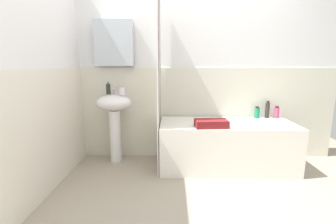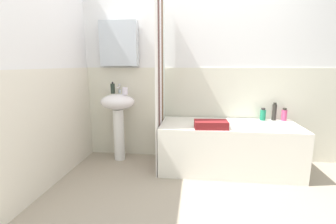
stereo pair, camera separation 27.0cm
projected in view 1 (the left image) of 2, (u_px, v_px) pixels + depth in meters
The scene contains 13 objects.
ground_plane at pixel (210, 210), 2.10m from camera, with size 4.80×5.60×0.04m, color #A19380.
wall_back_tiled at pixel (193, 72), 3.12m from camera, with size 3.60×0.18×2.40m.
wall_left_tiled at pixel (41, 78), 2.24m from camera, with size 0.07×1.81×2.40m.
sink at pixel (114, 113), 3.00m from camera, with size 0.44×0.34×0.87m.
faucet at pixel (115, 89), 3.02m from camera, with size 0.03×0.12×0.12m.
soap_dispenser at pixel (108, 89), 3.00m from camera, with size 0.05×0.05×0.15m.
toothbrush_cup at pixel (122, 91), 2.92m from camera, with size 0.07×0.07×0.09m, color white.
bathtub at pixel (226, 145), 2.91m from camera, with size 1.59×0.67×0.56m, color white.
shower_curtain at pixel (159, 86), 2.78m from camera, with size 0.01×0.67×2.00m.
conditioner_bottle at pixel (276, 112), 3.08m from camera, with size 0.07×0.07×0.16m.
body_wash_bottle at pixel (267, 110), 3.09m from camera, with size 0.05×0.05×0.22m.
shampoo_bottle at pixel (257, 113), 3.08m from camera, with size 0.07×0.07×0.15m.
towel_folded at pixel (211, 123), 2.64m from camera, with size 0.36×0.19×0.08m, color maroon.
Camera 1 is at (-0.34, -1.90, 1.24)m, focal length 25.54 mm.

